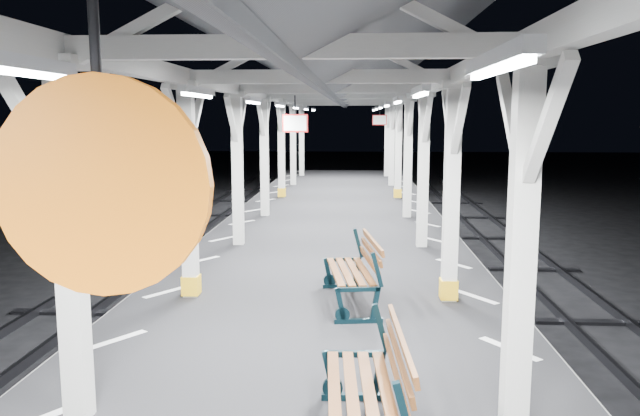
{
  "coord_description": "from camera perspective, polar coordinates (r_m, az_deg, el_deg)",
  "views": [
    {
      "loc": [
        0.57,
        -7.36,
        3.81
      ],
      "look_at": [
        -0.06,
        3.47,
        2.2
      ],
      "focal_mm": 35.0,
      "sensor_mm": 36.0,
      "label": 1
    }
  ],
  "objects": [
    {
      "name": "canopy",
      "position": [
        7.4,
        -1.14,
        14.31
      ],
      "size": [
        5.4,
        49.0,
        4.65
      ],
      "color": "silver",
      "rests_on": "platform"
    },
    {
      "name": "hazard_stripes_left",
      "position": [
        8.43,
        -18.24,
        -11.42
      ],
      "size": [
        1.0,
        48.0,
        0.01
      ],
      "primitive_type": "cube",
      "color": "silver",
      "rests_on": "platform"
    },
    {
      "name": "bench_mid",
      "position": [
        9.38,
        3.44,
        -5.61
      ],
      "size": [
        0.94,
        1.93,
        1.0
      ],
      "rotation": [
        0.0,
        0.0,
        0.14
      ],
      "color": "black",
      "rests_on": "platform"
    },
    {
      "name": "bench_near",
      "position": [
        5.47,
        4.92,
        -16.08
      ],
      "size": [
        0.79,
        1.9,
        1.01
      ],
      "rotation": [
        0.0,
        0.0,
        0.05
      ],
      "color": "black",
      "rests_on": "platform"
    },
    {
      "name": "hazard_stripes_right",
      "position": [
        8.1,
        16.93,
        -12.2
      ],
      "size": [
        1.0,
        48.0,
        0.01
      ],
      "primitive_type": "cube",
      "color": "silver",
      "rests_on": "platform"
    },
    {
      "name": "platform",
      "position": [
        8.09,
        -1.04,
        -15.71
      ],
      "size": [
        6.0,
        50.0,
        1.0
      ],
      "primitive_type": "cube",
      "color": "black",
      "rests_on": "ground"
    }
  ]
}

